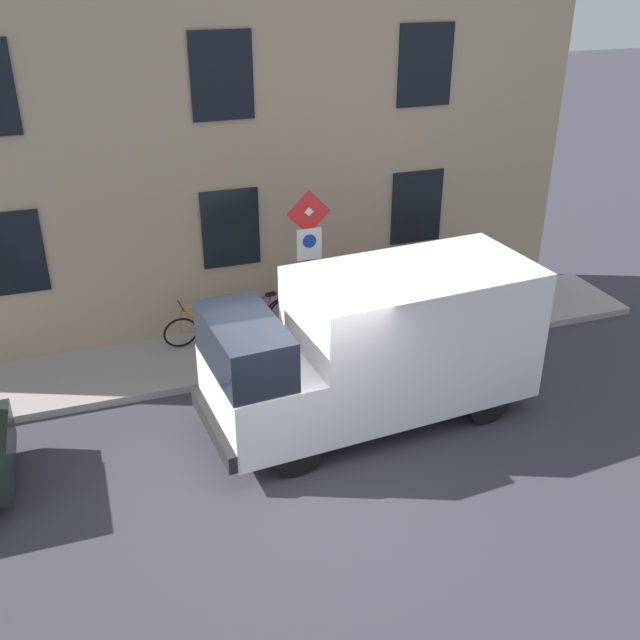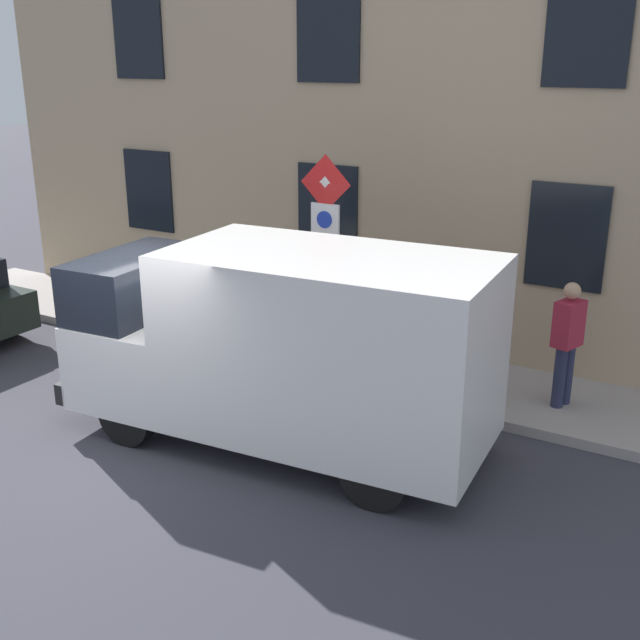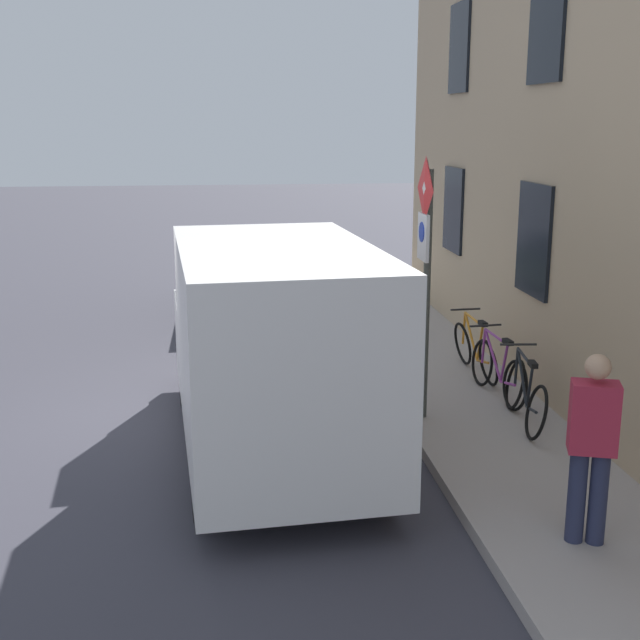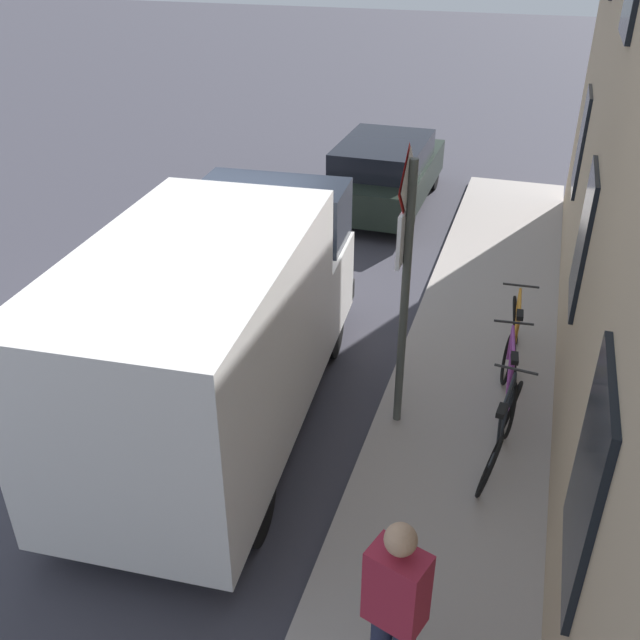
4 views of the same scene
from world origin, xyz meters
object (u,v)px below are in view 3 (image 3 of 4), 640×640
object	(u,v)px
sign_post_stacked	(425,252)
bicycle_orange	(475,350)
bicycle_black	(525,394)
pedestrian	(592,443)
parked_hatchback	(254,274)
delivery_van	(270,340)
bicycle_purple	(498,370)

from	to	relation	value
sign_post_stacked	bicycle_orange	size ratio (longest dim) A/B	1.81
bicycle_black	pedestrian	size ratio (longest dim) A/B	1.00
parked_hatchback	bicycle_orange	xyz separation A→B (m)	(2.97, -5.36, -0.22)
delivery_van	bicycle_purple	xyz separation A→B (m)	(3.11, 1.15, -0.82)
sign_post_stacked	parked_hatchback	world-z (taller)	sign_post_stacked
delivery_van	bicycle_black	distance (m)	3.23
bicycle_black	pedestrian	distance (m)	3.00
delivery_van	bicycle_purple	size ratio (longest dim) A/B	3.19
parked_hatchback	bicycle_orange	size ratio (longest dim) A/B	2.34
bicycle_purple	pedestrian	xyz separation A→B (m)	(-0.53, -3.91, 0.56)
parked_hatchback	bicycle_black	bearing A→B (deg)	-157.69
delivery_van	sign_post_stacked	bearing A→B (deg)	-79.00
sign_post_stacked	bicycle_orange	world-z (taller)	sign_post_stacked
bicycle_black	pedestrian	bearing A→B (deg)	176.33
bicycle_purple	bicycle_black	bearing A→B (deg)	174.75
delivery_van	bicycle_orange	distance (m)	3.88
sign_post_stacked	bicycle_black	world-z (taller)	sign_post_stacked
sign_post_stacked	pedestrian	world-z (taller)	sign_post_stacked
bicycle_orange	bicycle_black	bearing A→B (deg)	176.88
sign_post_stacked	parked_hatchback	size ratio (longest dim) A/B	0.77
bicycle_black	bicycle_purple	xyz separation A→B (m)	(-0.00, 1.01, 0.00)
bicycle_black	delivery_van	bearing A→B (deg)	99.18
bicycle_black	parked_hatchback	bearing A→B (deg)	28.57
parked_hatchback	bicycle_black	distance (m)	7.96
bicycle_purple	bicycle_orange	xyz separation A→B (m)	(0.00, 1.01, 0.00)
bicycle_black	bicycle_orange	xyz separation A→B (m)	(-0.00, 2.02, 0.00)
sign_post_stacked	parked_hatchback	bearing A→B (deg)	104.14
parked_hatchback	bicycle_purple	world-z (taller)	parked_hatchback
delivery_van	bicycle_purple	bearing A→B (deg)	-74.02
bicycle_purple	pedestrian	world-z (taller)	pedestrian
sign_post_stacked	bicycle_black	distance (m)	2.14
pedestrian	sign_post_stacked	bearing A→B (deg)	-150.16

